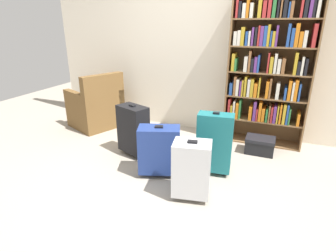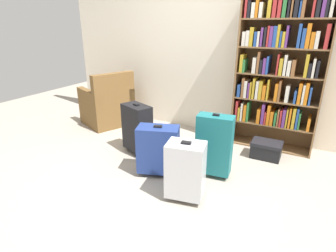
{
  "view_description": "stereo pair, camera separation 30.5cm",
  "coord_description": "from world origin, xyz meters",
  "views": [
    {
      "loc": [
        1.05,
        -2.35,
        1.64
      ],
      "look_at": [
        -0.02,
        0.3,
        0.55
      ],
      "focal_mm": 29.23,
      "sensor_mm": 36.0,
      "label": 1
    },
    {
      "loc": [
        1.33,
        -2.22,
        1.64
      ],
      "look_at": [
        -0.02,
        0.3,
        0.55
      ],
      "focal_mm": 29.23,
      "sensor_mm": 36.0,
      "label": 2
    }
  ],
  "objects": [
    {
      "name": "ground_plane",
      "position": [
        0.0,
        0.0,
        0.0
      ],
      "size": [
        9.11,
        9.11,
        0.0
      ],
      "primitive_type": "plane",
      "color": "#9E9384"
    },
    {
      "name": "back_wall",
      "position": [
        0.0,
        1.79,
        1.3
      ],
      "size": [
        5.21,
        0.1,
        2.6
      ],
      "primitive_type": "cube",
      "color": "beige",
      "rests_on": "ground"
    },
    {
      "name": "bookshelf",
      "position": [
        0.92,
        1.55,
        1.09
      ],
      "size": [
        1.06,
        0.34,
        2.0
      ],
      "color": "brown",
      "rests_on": "ground"
    },
    {
      "name": "armchair",
      "position": [
        -1.65,
        1.2,
        0.32
      ],
      "size": [
        0.92,
        0.92,
        0.9
      ],
      "color": "brown",
      "rests_on": "ground"
    },
    {
      "name": "mug",
      "position": [
        -1.09,
        1.25,
        0.05
      ],
      "size": [
        0.12,
        0.08,
        0.1
      ],
      "color": "#1959A5",
      "rests_on": "ground"
    },
    {
      "name": "storage_box",
      "position": [
        0.95,
        1.17,
        0.11
      ],
      "size": [
        0.37,
        0.27,
        0.22
      ],
      "color": "black",
      "rests_on": "ground"
    },
    {
      "name": "suitcase_navy_blue",
      "position": [
        -0.07,
        0.16,
        0.31
      ],
      "size": [
        0.51,
        0.38,
        0.59
      ],
      "color": "navy",
      "rests_on": "ground"
    },
    {
      "name": "suitcase_teal",
      "position": [
        0.49,
        0.42,
        0.38
      ],
      "size": [
        0.4,
        0.23,
        0.74
      ],
      "color": "#19666B",
      "rests_on": "ground"
    },
    {
      "name": "suitcase_black",
      "position": [
        -0.58,
        0.5,
        0.35
      ],
      "size": [
        0.45,
        0.35,
        0.68
      ],
      "color": "black",
      "rests_on": "ground"
    },
    {
      "name": "suitcase_silver",
      "position": [
        0.4,
        -0.13,
        0.32
      ],
      "size": [
        0.4,
        0.32,
        0.61
      ],
      "color": "#B7BABF",
      "rests_on": "ground"
    }
  ]
}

